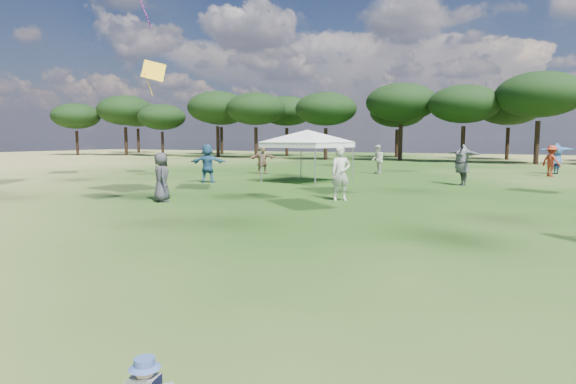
% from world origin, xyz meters
% --- Properties ---
extents(tree_line, '(108.78, 17.63, 7.77)m').
position_xyz_m(tree_line, '(2.39, 47.41, 5.42)').
color(tree_line, black).
rests_on(tree_line, ground).
extents(tent_left, '(6.67, 6.67, 2.85)m').
position_xyz_m(tent_left, '(-7.22, 20.87, 2.42)').
color(tent_left, gray).
rests_on(tent_left, ground).
extents(festival_crowd, '(29.10, 23.32, 1.92)m').
position_xyz_m(festival_crowd, '(0.19, 22.03, 0.91)').
color(festival_crowd, '#333339').
rests_on(festival_crowd, ground).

